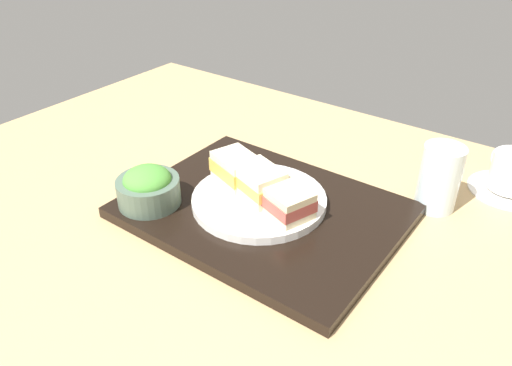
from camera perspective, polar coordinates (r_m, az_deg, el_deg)
The scene contains 9 objects.
ground_plane at distance 84.86cm, azimuth 0.42°, elevation -4.89°, with size 140.00×100.00×3.00cm, color tan.
serving_tray at distance 84.42cm, azimuth 0.64°, elevation -3.08°, with size 43.80×33.57×1.87cm, color black.
sandwich_plate at distance 83.93cm, azimuth 0.36°, elevation -1.95°, with size 22.60×22.60×1.43cm, color silver.
sandwich_near at distance 86.66cm, azimuth -2.24°, elevation 1.69°, with size 9.81×8.58×4.96cm.
sandwich_middle at distance 82.10cm, azimuth 0.36°, elevation 0.02°, with size 9.90×8.36×5.34cm.
sandwich_far at distance 78.16cm, azimuth 3.25°, elevation -2.23°, with size 9.62×8.56×4.46cm.
salad_bowl at distance 84.79cm, azimuth -12.19°, elevation -0.48°, with size 10.50×10.50×6.70cm.
coffee_cup at distance 100.55cm, azimuth 27.15°, elevation 0.78°, with size 13.91×13.91×7.42cm.
drinking_glass at distance 89.33cm, azimuth 20.20°, elevation 0.55°, with size 6.83×6.83×11.54cm, color silver.
Camera 1 is at (39.91, -55.22, 49.08)cm, focal length 35.07 mm.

